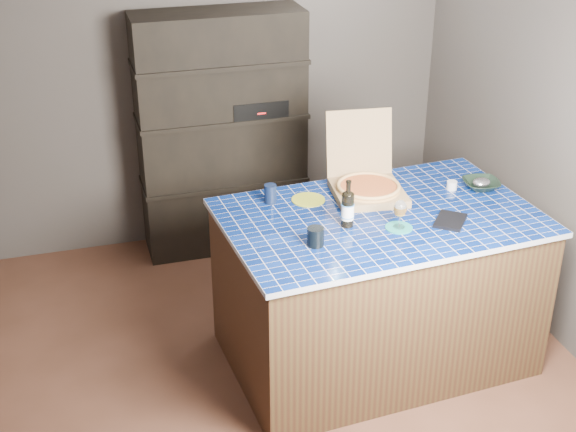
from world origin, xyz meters
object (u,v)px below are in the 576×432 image
object	(u,v)px
dvd_case	(450,221)
bowl	(481,184)
pizza_box	(367,185)
wine_glass	(400,209)
kitchen_island	(376,288)
mead_bottle	(348,208)

from	to	relation	value
dvd_case	bowl	distance (m)	0.52
pizza_box	wine_glass	world-z (taller)	pizza_box
pizza_box	bowl	xyz separation A→B (m)	(0.69, -0.12, -0.04)
kitchen_island	dvd_case	world-z (taller)	dvd_case
wine_glass	bowl	xyz separation A→B (m)	(0.68, 0.34, -0.09)
kitchen_island	wine_glass	bearing A→B (deg)	-82.96
pizza_box	dvd_case	size ratio (longest dim) A/B	2.53
pizza_box	bowl	world-z (taller)	pizza_box
mead_bottle	bowl	bearing A→B (deg)	13.56
kitchen_island	dvd_case	xyz separation A→B (m)	(0.34, -0.19, 0.49)
kitchen_island	pizza_box	xyz separation A→B (m)	(0.03, 0.28, 0.55)
pizza_box	kitchen_island	bearing A→B (deg)	-88.86
mead_bottle	wine_glass	distance (m)	0.28
pizza_box	wine_glass	size ratio (longest dim) A/B	3.30
pizza_box	mead_bottle	xyz separation A→B (m)	(-0.25, -0.35, 0.04)
mead_bottle	wine_glass	xyz separation A→B (m)	(0.26, -0.11, 0.01)
pizza_box	wine_glass	distance (m)	0.46
kitchen_island	dvd_case	distance (m)	0.63
dvd_case	mead_bottle	bearing A→B (deg)	-153.05
mead_bottle	dvd_case	xyz separation A→B (m)	(0.57, -0.12, -0.10)
mead_bottle	wine_glass	size ratio (longest dim) A/B	1.68
pizza_box	mead_bottle	bearing A→B (deg)	-119.67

